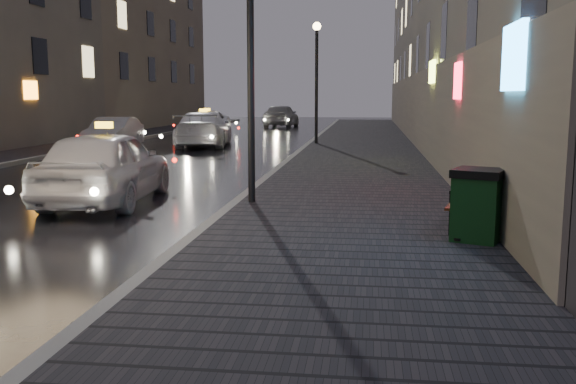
% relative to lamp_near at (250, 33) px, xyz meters
% --- Properties ---
extents(sidewalk, '(4.60, 58.00, 0.15)m').
position_rel_lamp_near_xyz_m(sidewalk, '(2.05, 15.00, -3.41)').
color(sidewalk, black).
rests_on(sidewalk, ground).
extents(curb, '(0.20, 58.00, 0.15)m').
position_rel_lamp_near_xyz_m(curb, '(-0.35, 15.00, -3.41)').
color(curb, slate).
rests_on(curb, ground).
extents(sidewalk_far, '(2.40, 58.00, 0.15)m').
position_rel_lamp_near_xyz_m(sidewalk_far, '(-10.55, 15.00, -3.41)').
color(sidewalk_far, black).
rests_on(sidewalk_far, ground).
extents(curb_far, '(0.20, 58.00, 0.15)m').
position_rel_lamp_near_xyz_m(curb_far, '(-9.25, 15.00, -3.41)').
color(curb_far, slate).
rests_on(curb_far, ground).
extents(building_near, '(1.80, 50.00, 13.00)m').
position_rel_lamp_near_xyz_m(building_near, '(5.25, 19.00, 3.01)').
color(building_near, '#605B54').
rests_on(building_near, ground).
extents(building_far_c, '(6.00, 22.00, 11.00)m').
position_rel_lamp_near_xyz_m(building_far_c, '(-15.35, 33.00, 2.01)').
color(building_far_c, '#6B6051').
rests_on(building_far_c, ground).
extents(lamp_near, '(0.36, 0.36, 5.28)m').
position_rel_lamp_near_xyz_m(lamp_near, '(0.00, 0.00, 0.00)').
color(lamp_near, black).
rests_on(lamp_near, sidewalk).
extents(lamp_far, '(0.36, 0.36, 5.28)m').
position_rel_lamp_near_xyz_m(lamp_far, '(0.00, 16.00, 0.00)').
color(lamp_far, black).
rests_on(lamp_far, sidewalk).
extents(bench, '(1.03, 1.87, 0.91)m').
position_rel_lamp_near_xyz_m(bench, '(4.07, -2.06, -2.88)').
color(bench, black).
rests_on(bench, sidewalk).
extents(trash_bin, '(0.91, 0.91, 1.07)m').
position_rel_lamp_near_xyz_m(trash_bin, '(3.95, -3.00, -2.79)').
color(trash_bin, black).
rests_on(trash_bin, sidewalk).
extents(taxi_near, '(2.23, 4.82, 1.60)m').
position_rel_lamp_near_xyz_m(taxi_near, '(-3.21, 0.33, -2.69)').
color(taxi_near, silver).
rests_on(taxi_near, ground).
extents(car_left_mid, '(1.72, 4.24, 1.37)m').
position_rel_lamp_near_xyz_m(car_left_mid, '(-8.29, 13.13, -2.80)').
color(car_left_mid, '#97979E').
rests_on(car_left_mid, ground).
extents(taxi_mid, '(2.82, 5.56, 1.55)m').
position_rel_lamp_near_xyz_m(taxi_mid, '(-5.00, 15.42, -2.71)').
color(taxi_mid, white).
rests_on(taxi_mid, ground).
extents(taxi_far, '(2.97, 5.32, 1.41)m').
position_rel_lamp_near_xyz_m(taxi_far, '(-6.77, 23.00, -2.79)').
color(taxi_far, white).
rests_on(taxi_far, ground).
extents(car_far, '(2.25, 4.93, 1.64)m').
position_rel_lamp_near_xyz_m(car_far, '(-3.89, 32.92, -2.67)').
color(car_far, gray).
rests_on(car_far, ground).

